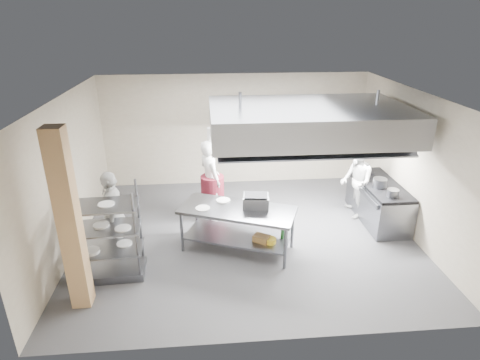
{
  "coord_description": "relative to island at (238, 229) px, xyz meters",
  "views": [
    {
      "loc": [
        -0.79,
        -7.45,
        4.44
      ],
      "look_at": [
        -0.12,
        0.2,
        1.22
      ],
      "focal_mm": 30.0,
      "sensor_mm": 36.0,
      "label": 1
    }
  ],
  "objects": [
    {
      "name": "floor",
      "position": [
        0.23,
        0.5,
        -0.46
      ],
      "size": [
        7.0,
        7.0,
        0.0
      ],
      "primitive_type": "plane",
      "color": "#343436",
      "rests_on": "ground"
    },
    {
      "name": "ceiling",
      "position": [
        0.23,
        0.5,
        2.54
      ],
      "size": [
        7.0,
        7.0,
        0.0
      ],
      "primitive_type": "plane",
      "rotation": [
        3.14,
        0.0,
        0.0
      ],
      "color": "silver",
      "rests_on": "wall_back"
    },
    {
      "name": "wall_back",
      "position": [
        0.23,
        3.5,
        1.04
      ],
      "size": [
        7.0,
        0.0,
        7.0
      ],
      "primitive_type": "plane",
      "rotation": [
        1.57,
        0.0,
        0.0
      ],
      "color": "#ADA089",
      "rests_on": "ground"
    },
    {
      "name": "wall_left",
      "position": [
        -3.27,
        0.5,
        1.04
      ],
      "size": [
        0.0,
        6.0,
        6.0
      ],
      "primitive_type": "plane",
      "rotation": [
        1.57,
        0.0,
        1.57
      ],
      "color": "#ADA089",
      "rests_on": "ground"
    },
    {
      "name": "wall_right",
      "position": [
        3.73,
        0.5,
        1.04
      ],
      "size": [
        0.0,
        6.0,
        6.0
      ],
      "primitive_type": "plane",
      "rotation": [
        1.57,
        0.0,
        -1.57
      ],
      "color": "#ADA089",
      "rests_on": "ground"
    },
    {
      "name": "column",
      "position": [
        -2.67,
        -1.4,
        1.04
      ],
      "size": [
        0.3,
        0.3,
        3.0
      ],
      "primitive_type": "cube",
      "color": "tan",
      "rests_on": "floor"
    },
    {
      "name": "exhaust_hood",
      "position": [
        1.53,
        0.9,
        1.94
      ],
      "size": [
        4.0,
        2.5,
        0.6
      ],
      "primitive_type": "cube",
      "color": "gray",
      "rests_on": "ceiling"
    },
    {
      "name": "hood_strip_a",
      "position": [
        0.63,
        0.9,
        1.62
      ],
      "size": [
        1.6,
        0.12,
        0.04
      ],
      "primitive_type": "cube",
      "color": "white",
      "rests_on": "exhaust_hood"
    },
    {
      "name": "hood_strip_b",
      "position": [
        2.43,
        0.9,
        1.62
      ],
      "size": [
        1.6,
        0.12,
        0.04
      ],
      "primitive_type": "cube",
      "color": "white",
      "rests_on": "exhaust_hood"
    },
    {
      "name": "wall_shelf",
      "position": [
        2.03,
        3.34,
        1.04
      ],
      "size": [
        1.5,
        0.28,
        0.04
      ],
      "primitive_type": "cube",
      "color": "gray",
      "rests_on": "wall_back"
    },
    {
      "name": "island",
      "position": [
        0.0,
        0.0,
        0.0
      ],
      "size": [
        2.42,
        1.69,
        0.91
      ],
      "primitive_type": null,
      "rotation": [
        0.0,
        0.0,
        -0.38
      ],
      "color": "slate",
      "rests_on": "floor"
    },
    {
      "name": "island_worktop",
      "position": [
        0.0,
        0.0,
        0.42
      ],
      "size": [
        2.42,
        1.69,
        0.06
      ],
      "primitive_type": "cube",
      "rotation": [
        0.0,
        0.0,
        -0.38
      ],
      "color": "gray",
      "rests_on": "island"
    },
    {
      "name": "island_undershelf",
      "position": [
        0.0,
        -0.0,
        -0.16
      ],
      "size": [
        2.22,
        1.54,
        0.04
      ],
      "primitive_type": "cube",
      "rotation": [
        0.0,
        0.0,
        -0.38
      ],
      "color": "slate",
      "rests_on": "island"
    },
    {
      "name": "pass_rack",
      "position": [
        -2.35,
        -0.64,
        0.41
      ],
      "size": [
        1.19,
        0.73,
        1.73
      ],
      "primitive_type": null,
      "rotation": [
        0.0,
        0.0,
        0.05
      ],
      "color": "gray",
      "rests_on": "floor"
    },
    {
      "name": "cooking_range",
      "position": [
        3.31,
        1.0,
        -0.04
      ],
      "size": [
        0.8,
        2.0,
        0.84
      ],
      "primitive_type": "cube",
      "color": "slate",
      "rests_on": "floor"
    },
    {
      "name": "range_top",
      "position": [
        3.31,
        1.0,
        0.41
      ],
      "size": [
        0.78,
        1.96,
        0.06
      ],
      "primitive_type": "cube",
      "color": "black",
      "rests_on": "cooking_range"
    },
    {
      "name": "chef_head",
      "position": [
        -0.5,
        1.4,
        0.49
      ],
      "size": [
        0.71,
        0.82,
        1.89
      ],
      "primitive_type": "imported",
      "rotation": [
        0.0,
        0.0,
        2.03
      ],
      "color": "white",
      "rests_on": "floor"
    },
    {
      "name": "chef_line",
      "position": [
        2.83,
        1.24,
        0.4
      ],
      "size": [
        0.73,
        0.9,
        1.72
      ],
      "primitive_type": "imported",
      "rotation": [
        0.0,
        0.0,
        -1.68
      ],
      "color": "silver",
      "rests_on": "floor"
    },
    {
      "name": "chef_plating",
      "position": [
        -2.37,
        -0.01,
        0.43
      ],
      "size": [
        0.58,
        1.09,
        1.77
      ],
      "primitive_type": "imported",
      "rotation": [
        0.0,
        0.0,
        -1.42
      ],
      "color": "white",
      "rests_on": "floor"
    },
    {
      "name": "griddle",
      "position": [
        0.37,
        0.04,
        0.58
      ],
      "size": [
        0.54,
        0.45,
        0.24
      ],
      "primitive_type": "cube",
      "rotation": [
        0.0,
        0.0,
        -0.13
      ],
      "color": "slate",
      "rests_on": "island_worktop"
    },
    {
      "name": "wicker_basket",
      "position": [
        0.44,
        -0.28,
        -0.07
      ],
      "size": [
        0.37,
        0.34,
        0.13
      ],
      "primitive_type": "cube",
      "rotation": [
        0.0,
        0.0,
        -0.58
      ],
      "color": "olive",
      "rests_on": "island_undershelf"
    },
    {
      "name": "stockpot",
      "position": [
        3.18,
        0.79,
        0.55
      ],
      "size": [
        0.29,
        0.29,
        0.2
      ],
      "primitive_type": "cylinder",
      "color": "gray",
      "rests_on": "range_top"
    },
    {
      "name": "plate_stack",
      "position": [
        -2.35,
        -0.64,
        0.1
      ],
      "size": [
        0.28,
        0.28,
        0.05
      ],
      "primitive_type": "cylinder",
      "color": "white",
      "rests_on": "pass_rack"
    }
  ]
}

